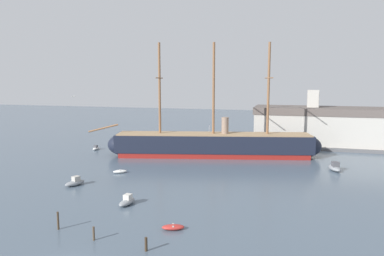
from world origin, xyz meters
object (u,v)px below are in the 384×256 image
at_px(motorboat_near_centre, 127,201).
at_px(motorboat_mid_left, 75,182).
at_px(sailboat_distant_centre, 208,148).
at_px(mooring_piling_nearest, 94,233).
at_px(motorboat_far_right, 335,167).
at_px(dinghy_alongside_bow, 120,171).
at_px(seagull_in_flight, 74,96).
at_px(mooring_piling_left_pair, 58,221).
at_px(mooring_piling_right_pair, 146,244).
at_px(tall_ship, 213,144).
at_px(dockside_warehouse_right, 319,127).
at_px(motorboat_far_left, 96,148).
at_px(dinghy_foreground_right, 173,227).

height_order(motorboat_near_centre, motorboat_mid_left, motorboat_mid_left).
relative_size(sailboat_distant_centre, mooring_piling_nearest, 3.99).
distance_m(motorboat_far_right, sailboat_distant_centre, 34.57).
height_order(motorboat_mid_left, dinghy_alongside_bow, motorboat_mid_left).
height_order(sailboat_distant_centre, seagull_in_flight, seagull_in_flight).
xyz_separation_m(mooring_piling_left_pair, mooring_piling_right_pair, (13.20, -2.42, -0.37)).
bearing_deg(mooring_piling_nearest, motorboat_near_centre, 97.68).
xyz_separation_m(tall_ship, motorboat_far_right, (27.92, -7.19, -2.37)).
distance_m(dinghy_alongside_bow, dockside_warehouse_right, 60.62).
bearing_deg(motorboat_mid_left, motorboat_far_left, 114.39).
height_order(dinghy_alongside_bow, motorboat_far_right, motorboat_far_right).
relative_size(motorboat_mid_left, motorboat_far_right, 0.84).
bearing_deg(motorboat_far_right, motorboat_mid_left, -152.47).
relative_size(mooring_piling_nearest, mooring_piling_left_pair, 0.72).
bearing_deg(seagull_in_flight, dinghy_alongside_bow, 97.74).
bearing_deg(mooring_piling_left_pair, motorboat_far_left, 115.63).
bearing_deg(dockside_warehouse_right, motorboat_near_centre, -117.32).
height_order(motorboat_mid_left, motorboat_far_left, motorboat_mid_left).
bearing_deg(motorboat_far_left, mooring_piling_nearest, -59.63).
distance_m(motorboat_mid_left, sailboat_distant_centre, 42.48).
xyz_separation_m(tall_ship, dinghy_foreground_right, (4.74, -45.17, -2.72)).
bearing_deg(tall_ship, dinghy_foreground_right, -84.01).
xyz_separation_m(sailboat_distant_centre, mooring_piling_right_pair, (6.82, -59.48, 0.23)).
height_order(motorboat_near_centre, dockside_warehouse_right, dockside_warehouse_right).
relative_size(mooring_piling_left_pair, mooring_piling_right_pair, 1.46).
bearing_deg(mooring_piling_nearest, motorboat_far_left, 120.37).
relative_size(motorboat_far_left, mooring_piling_right_pair, 1.97).
relative_size(sailboat_distant_centre, dockside_warehouse_right, 0.17).
height_order(dinghy_foreground_right, mooring_piling_right_pair, mooring_piling_right_pair).
relative_size(motorboat_mid_left, dockside_warehouse_right, 0.11).
xyz_separation_m(dinghy_foreground_right, seagull_in_flight, (-17.11, 4.90, 16.30)).
distance_m(tall_ship, mooring_piling_nearest, 50.80).
xyz_separation_m(mooring_piling_right_pair, dockside_warehouse_right, (22.70, 74.21, 4.81)).
distance_m(mooring_piling_right_pair, seagull_in_flight, 25.19).
distance_m(motorboat_far_left, mooring_piling_nearest, 58.17).
bearing_deg(tall_ship, sailboat_distant_centre, 111.40).
height_order(dinghy_alongside_bow, mooring_piling_left_pair, mooring_piling_left_pair).
xyz_separation_m(mooring_piling_left_pair, dockside_warehouse_right, (35.89, 71.80, 4.45)).
relative_size(motorboat_near_centre, mooring_piling_left_pair, 1.67).
distance_m(tall_ship, sailboat_distant_centre, 8.95).
height_order(dinghy_alongside_bow, seagull_in_flight, seagull_in_flight).
height_order(tall_ship, motorboat_near_centre, tall_ship).
xyz_separation_m(dinghy_alongside_bow, mooring_piling_right_pair, (18.64, -30.18, 0.47)).
xyz_separation_m(motorboat_near_centre, mooring_piling_left_pair, (-4.41, -10.85, 0.61)).
distance_m(motorboat_far_left, seagull_in_flight, 47.60).
height_order(tall_ship, dockside_warehouse_right, tall_ship).
bearing_deg(dockside_warehouse_right, sailboat_distant_centre, -153.48).
relative_size(tall_ship, sailboat_distant_centre, 8.54).
bearing_deg(mooring_piling_nearest, tall_ship, 86.13).
relative_size(motorboat_mid_left, mooring_piling_nearest, 2.53).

